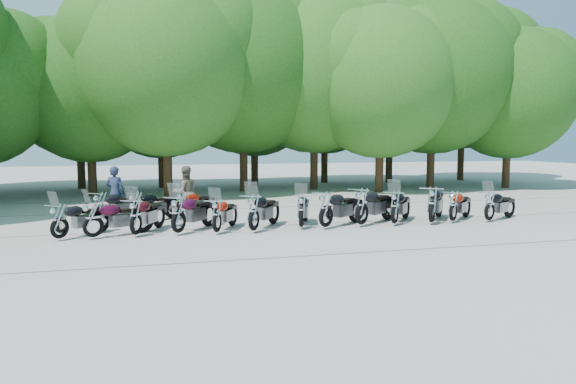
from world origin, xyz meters
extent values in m
plane|color=gray|center=(0.00, 0.00, 0.00)|extent=(90.00, 90.00, 0.00)
cylinder|color=#3A2614|center=(-7.25, 12.84, 1.65)|extent=(0.44, 0.44, 3.31)
sphere|color=#286319|center=(-7.25, 12.84, 5.32)|extent=(7.31, 7.31, 7.31)
cylinder|color=#3A2614|center=(-3.57, 11.24, 1.97)|extent=(0.44, 0.44, 3.93)
sphere|color=#357721|center=(-3.57, 11.24, 6.33)|extent=(8.70, 8.70, 8.70)
cylinder|color=#3A2614|center=(0.54, 13.09, 2.06)|extent=(0.44, 0.44, 4.13)
sphere|color=#286319|center=(0.54, 13.09, 6.64)|extent=(9.13, 9.13, 9.13)
cylinder|color=#3A2614|center=(4.61, 13.20, 2.05)|extent=(0.44, 0.44, 4.09)
sphere|color=#357721|center=(4.61, 13.20, 6.58)|extent=(9.04, 9.04, 9.04)
cylinder|color=#3A2614|center=(7.55, 10.82, 1.81)|extent=(0.44, 0.44, 3.62)
sphere|color=#357721|center=(7.55, 10.82, 5.82)|extent=(8.00, 8.00, 8.00)
cylinder|color=#3A2614|center=(11.20, 11.78, 1.99)|extent=(0.44, 0.44, 3.98)
sphere|color=#286319|center=(11.20, 11.78, 6.40)|extent=(8.79, 8.79, 8.79)
cylinder|color=#3A2614|center=(15.83, 11.20, 1.70)|extent=(0.44, 0.44, 3.41)
sphere|color=#286319|center=(15.83, 11.20, 5.48)|extent=(7.53, 7.53, 7.53)
cylinder|color=#3A2614|center=(-8.29, 16.97, 1.76)|extent=(0.44, 0.44, 3.52)
sphere|color=#357721|center=(-8.29, 16.97, 5.66)|extent=(7.78, 7.78, 7.78)
cylinder|color=#3A2614|center=(-3.76, 16.43, 1.71)|extent=(0.44, 0.44, 3.42)
sphere|color=#286319|center=(-3.76, 16.43, 5.50)|extent=(7.56, 7.56, 7.56)
cylinder|color=#3A2614|center=(1.80, 16.47, 1.78)|extent=(0.44, 0.44, 3.56)
sphere|color=#286319|center=(1.80, 16.47, 5.73)|extent=(7.88, 7.88, 7.88)
cylinder|color=#3A2614|center=(6.69, 17.47, 1.88)|extent=(0.44, 0.44, 3.76)
sphere|color=#286319|center=(6.69, 17.47, 6.04)|extent=(8.31, 8.31, 8.31)
cylinder|color=#3A2614|center=(10.68, 16.09, 1.81)|extent=(0.44, 0.44, 3.63)
sphere|color=#357721|center=(10.68, 16.09, 5.83)|extent=(8.02, 8.02, 8.02)
cylinder|color=#3A2614|center=(16.61, 17.02, 2.19)|extent=(0.44, 0.44, 4.37)
sphere|color=#286319|center=(16.61, 17.02, 7.03)|extent=(9.67, 9.67, 9.67)
imported|color=#212B46|center=(-5.58, 4.22, 0.95)|extent=(0.81, 0.67, 1.89)
imported|color=#655C48|center=(-3.18, 3.85, 0.94)|extent=(1.07, 0.92, 1.88)
camera|label=1|loc=(-4.26, -14.68, 2.79)|focal=32.00mm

